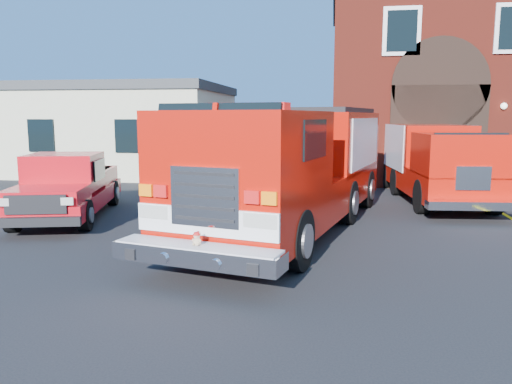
# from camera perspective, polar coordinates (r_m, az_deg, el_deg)

# --- Properties ---
(ground) EXTENTS (100.00, 100.00, 0.00)m
(ground) POSITION_cam_1_polar(r_m,az_deg,el_deg) (11.57, 0.91, -5.49)
(ground) COLOR black
(ground) RESTS_ON ground
(parking_stripe_mid) EXTENTS (0.12, 3.00, 0.01)m
(parking_stripe_mid) POSITION_cam_1_polar(r_m,az_deg,el_deg) (16.16, 26.53, -2.32)
(parking_stripe_mid) COLOR yellow
(parking_stripe_mid) RESTS_ON ground
(parking_stripe_far) EXTENTS (0.12, 3.00, 0.01)m
(parking_stripe_far) POSITION_cam_1_polar(r_m,az_deg,el_deg) (19.00, 23.81, -0.62)
(parking_stripe_far) COLOR yellow
(parking_stripe_far) RESTS_ON ground
(fire_station) EXTENTS (15.20, 10.20, 8.45)m
(fire_station) POSITION_cam_1_polar(r_m,az_deg,el_deg) (26.22, 25.76, 10.94)
(fire_station) COLOR maroon
(fire_station) RESTS_ON ground
(side_building) EXTENTS (10.20, 8.20, 4.35)m
(side_building) POSITION_cam_1_polar(r_m,az_deg,el_deg) (26.31, -14.96, 7.02)
(side_building) COLOR beige
(side_building) RESTS_ON ground
(fire_engine) EXTENTS (5.07, 10.38, 3.08)m
(fire_engine) POSITION_cam_1_polar(r_m,az_deg,el_deg) (12.55, 4.44, 3.01)
(fire_engine) COLOR black
(fire_engine) RESTS_ON ground
(pickup_truck) EXTENTS (3.27, 5.86, 1.81)m
(pickup_truck) POSITION_cam_1_polar(r_m,az_deg,el_deg) (14.95, -20.68, 0.53)
(pickup_truck) COLOR black
(pickup_truck) RESTS_ON ground
(secondary_truck) EXTENTS (3.02, 7.95, 2.52)m
(secondary_truck) POSITION_cam_1_polar(r_m,az_deg,el_deg) (18.00, 19.63, 3.54)
(secondary_truck) COLOR black
(secondary_truck) RESTS_ON ground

